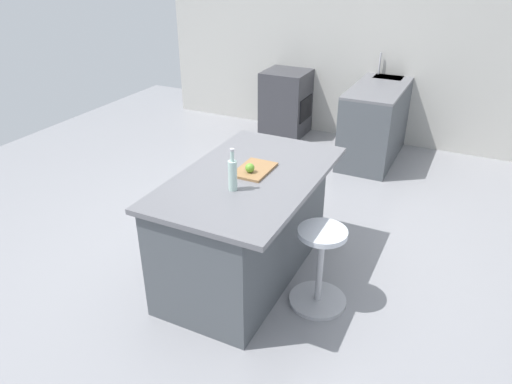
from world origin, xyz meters
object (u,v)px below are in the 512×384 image
Objects in this scene: oven_range at (286,103)px; cutting_board at (254,170)px; apple_green at (250,168)px; kitchen_island at (245,224)px; stool_by_window at (320,269)px; water_bottle at (233,174)px.

cutting_board is at bearing 18.41° from oven_range.
apple_green reaches higher than cutting_board.
oven_range is at bearing -162.02° from apple_green.
oven_range is 3.34m from kitchen_island.
cutting_board is at bearing -106.25° from stool_by_window.
apple_green reaches higher than kitchen_island.
water_bottle reaches higher than kitchen_island.
water_bottle is (0.27, 0.05, 0.57)m from kitchen_island.
apple_green is at bearing -99.71° from stool_by_window.
cutting_board reaches higher than kitchen_island.
oven_range is at bearing -163.31° from water_bottle.
kitchen_island is (3.19, 0.99, 0.01)m from oven_range.
kitchen_island is 23.57× the size of apple_green.
stool_by_window is at bearing 80.98° from kitchen_island.
stool_by_window is at bearing 80.29° from apple_green.
water_bottle is at bearing -75.31° from stool_by_window.
water_bottle is at bearing 0.73° from apple_green.
cutting_board is 0.09m from apple_green.
apple_green is at bearing -179.27° from water_bottle.
apple_green is at bearing -1.14° from cutting_board.
cutting_board is at bearing 178.86° from apple_green.
kitchen_island is 2.56× the size of stool_by_window.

